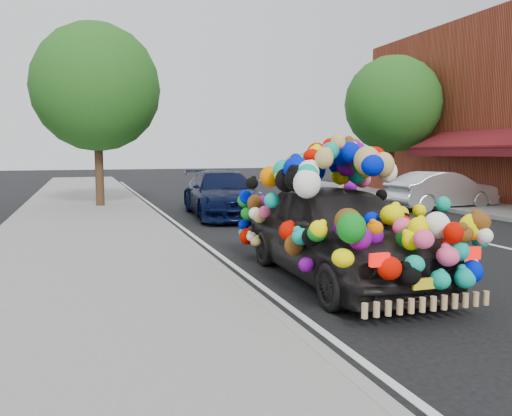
# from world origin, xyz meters

# --- Properties ---
(ground) EXTENTS (100.00, 100.00, 0.00)m
(ground) POSITION_xyz_m (0.00, 0.00, 0.00)
(ground) COLOR black
(ground) RESTS_ON ground
(sidewalk) EXTENTS (4.00, 60.00, 0.12)m
(sidewalk) POSITION_xyz_m (-4.30, 0.00, 0.06)
(sidewalk) COLOR gray
(sidewalk) RESTS_ON ground
(kerb) EXTENTS (0.15, 60.00, 0.13)m
(kerb) POSITION_xyz_m (-2.35, 0.00, 0.07)
(kerb) COLOR gray
(kerb) RESTS_ON ground
(lane_markings) EXTENTS (6.00, 50.00, 0.01)m
(lane_markings) POSITION_xyz_m (3.60, 0.00, 0.01)
(lane_markings) COLOR silver
(lane_markings) RESTS_ON ground
(tree_near_sidewalk) EXTENTS (4.20, 4.20, 6.13)m
(tree_near_sidewalk) POSITION_xyz_m (-3.80, 9.50, 4.02)
(tree_near_sidewalk) COLOR #332114
(tree_near_sidewalk) RESTS_ON ground
(tree_far_b) EXTENTS (4.00, 4.00, 5.90)m
(tree_far_b) POSITION_xyz_m (8.00, 10.00, 3.89)
(tree_far_b) COLOR #332114
(tree_far_b) RESTS_ON ground
(plush_art_car) EXTENTS (2.23, 4.55, 2.11)m
(plush_art_car) POSITION_xyz_m (-0.77, -1.50, 1.08)
(plush_art_car) COLOR black
(plush_art_car) RESTS_ON ground
(navy_sedan) EXTENTS (2.21, 4.80, 1.36)m
(navy_sedan) POSITION_xyz_m (-0.42, 6.23, 0.68)
(navy_sedan) COLOR black
(navy_sedan) RESTS_ON ground
(silver_hatchback) EXTENTS (3.91, 1.55, 1.27)m
(silver_hatchback) POSITION_xyz_m (7.00, 5.57, 0.63)
(silver_hatchback) COLOR #B4B8BC
(silver_hatchback) RESTS_ON ground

